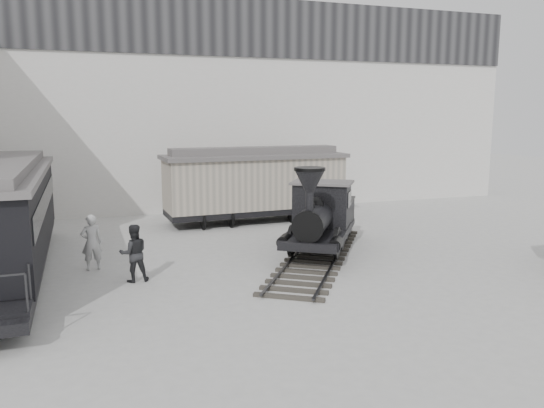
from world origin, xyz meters
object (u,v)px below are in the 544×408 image
object	(u,v)px
boxcar	(255,183)
passenger_coach	(2,217)
visitor_a	(92,242)
locomotive	(320,221)
visitor_b	(134,253)

from	to	relation	value
boxcar	passenger_coach	size ratio (longest dim) A/B	0.70
passenger_coach	visitor_a	xyz separation A→B (m)	(2.62, -0.42, -0.91)
locomotive	passenger_coach	xyz separation A→B (m)	(-10.54, 0.81, 0.63)
boxcar	visitor_b	bearing A→B (deg)	-131.38
boxcar	visitor_a	size ratio (longest dim) A/B	4.77
passenger_coach	boxcar	bearing A→B (deg)	28.10
locomotive	boxcar	size ratio (longest dim) A/B	1.01
locomotive	visitor_b	distance (m)	6.83
passenger_coach	visitor_b	distance (m)	4.48
visitor_b	locomotive	bearing A→B (deg)	-173.22
visitor_b	boxcar	bearing A→B (deg)	-132.54
locomotive	visitor_b	size ratio (longest dim) A/B	5.02
locomotive	passenger_coach	size ratio (longest dim) A/B	0.71
visitor_a	visitor_b	size ratio (longest dim) A/B	1.04
boxcar	passenger_coach	bearing A→B (deg)	-153.44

